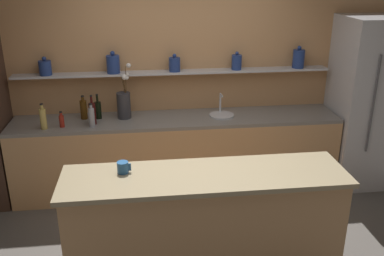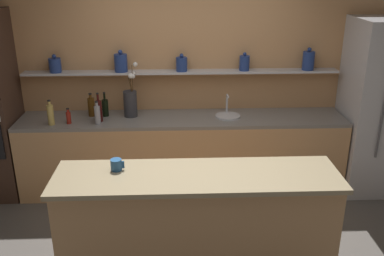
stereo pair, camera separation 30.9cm
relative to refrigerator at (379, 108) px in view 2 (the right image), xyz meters
name	(u,v)px [view 2 (the right image)]	position (x,y,z in m)	size (l,w,h in m)	color
ground_plane	(195,250)	(-2.21, -1.20, -1.02)	(12.00, 12.00, 0.00)	#4C4742
back_wall_unit	(188,78)	(-2.21, 0.40, 0.28)	(5.20, 0.28, 2.60)	tan
back_counter_unit	(183,154)	(-2.30, 0.04, -0.56)	(3.77, 0.62, 0.92)	tan
island_counter	(197,228)	(-2.21, -1.59, -0.51)	(2.30, 0.61, 1.02)	tan
refrigerator	(379,108)	(0.00, 0.00, 0.00)	(0.78, 0.73, 2.04)	#B7B7BC
flower_vase	(131,102)	(-2.89, 0.11, 0.07)	(0.18, 0.17, 0.64)	#2D2D33
sink_fixture	(228,115)	(-1.77, 0.05, -0.08)	(0.29, 0.29, 0.25)	#B7B7BC
bottle_sauce_0	(69,117)	(-3.57, -0.10, -0.03)	(0.05, 0.05, 0.18)	maroon
bottle_wine_1	(105,107)	(-3.19, 0.13, 0.00)	(0.07, 0.07, 0.29)	black
bottle_spirit_2	(97,114)	(-3.24, -0.13, 0.01)	(0.06, 0.06, 0.27)	gray
bottle_spirit_3	(91,107)	(-3.35, 0.14, 0.01)	(0.08, 0.08, 0.28)	#4C2D0C
bottle_spirit_4	(51,114)	(-3.75, -0.14, 0.02)	(0.07, 0.07, 0.29)	tan
bottle_wine_5	(99,111)	(-3.24, -0.05, 0.03)	(0.07, 0.07, 0.33)	#380C0C
coffee_mug	(116,165)	(-2.86, -1.48, 0.05)	(0.11, 0.09, 0.09)	#235184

